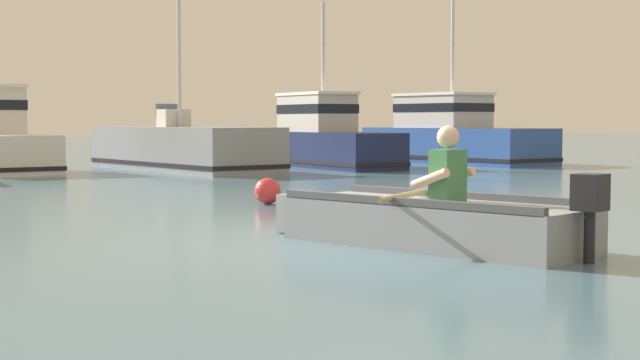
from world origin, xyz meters
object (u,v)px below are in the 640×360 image
moored_boat_blue (452,136)px  rowboat_with_person (429,220)px  moored_boat_grey (183,149)px  moored_boat_navy (323,139)px  mooring_buoy (268,191)px

moored_boat_blue → rowboat_with_person: bearing=-126.4°
rowboat_with_person → moored_boat_grey: bearing=79.6°
moored_boat_grey → moored_boat_navy: (3.90, -0.06, 0.22)m
rowboat_with_person → moored_boat_navy: moored_boat_navy is taller
moored_boat_grey → moored_boat_navy: bearing=-0.9°
moored_boat_grey → moored_boat_navy: size_ratio=1.15×
rowboat_with_person → moored_boat_blue: bearing=53.6°
moored_boat_blue → mooring_buoy: (-10.40, -9.83, -0.57)m
moored_boat_grey → mooring_buoy: moored_boat_grey is taller
moored_boat_navy → mooring_buoy: bearing=-122.2°
moored_boat_grey → mooring_buoy: size_ratio=16.60×
moored_boat_grey → moored_boat_navy: 3.91m
moored_boat_blue → mooring_buoy: bearing=-136.6°
moored_boat_navy → rowboat_with_person: bearing=-114.3°
rowboat_with_person → moored_boat_navy: bearing=65.7°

